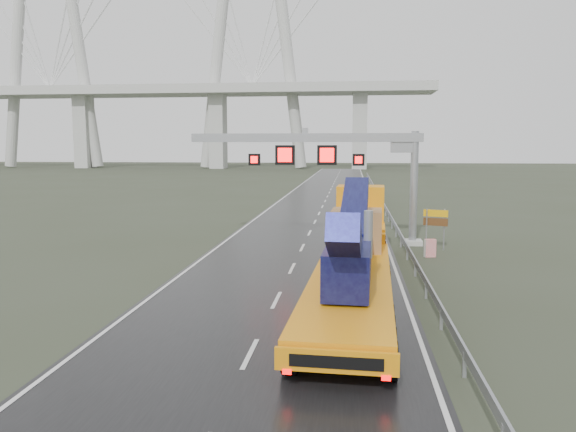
# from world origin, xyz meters

# --- Properties ---
(ground) EXTENTS (400.00, 400.00, 0.00)m
(ground) POSITION_xyz_m (0.00, 0.00, 0.00)
(ground) COLOR #323927
(ground) RESTS_ON ground
(road) EXTENTS (11.00, 200.00, 0.02)m
(road) POSITION_xyz_m (0.00, 40.00, 0.01)
(road) COLOR black
(road) RESTS_ON ground
(guardrail) EXTENTS (0.20, 140.00, 1.40)m
(guardrail) POSITION_xyz_m (6.10, 30.00, 0.70)
(guardrail) COLOR gray
(guardrail) RESTS_ON ground
(sign_gantry) EXTENTS (14.90, 1.20, 7.42)m
(sign_gantry) POSITION_xyz_m (2.10, 17.99, 5.61)
(sign_gantry) COLOR #B7B8B2
(sign_gantry) RESTS_ON ground
(heavy_haul_truck) EXTENTS (3.88, 20.59, 4.81)m
(heavy_haul_truck) POSITION_xyz_m (3.19, 7.36, 1.86)
(heavy_haul_truck) COLOR orange
(heavy_haul_truck) RESTS_ON ground
(exit_sign_pair) EXTENTS (1.39, 0.56, 2.51)m
(exit_sign_pair) POSITION_xyz_m (8.05, 16.24, 1.75)
(exit_sign_pair) COLOR #9C9FA5
(exit_sign_pair) RESTS_ON ground
(striped_barrier) EXTENTS (0.66, 0.45, 1.02)m
(striped_barrier) POSITION_xyz_m (7.46, 14.00, 0.51)
(striped_barrier) COLOR red
(striped_barrier) RESTS_ON ground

